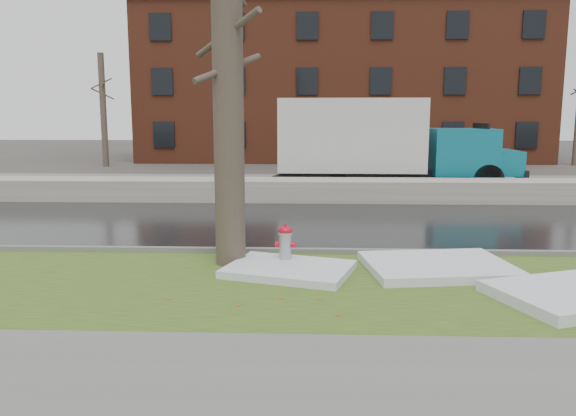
{
  "coord_description": "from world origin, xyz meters",
  "views": [
    {
      "loc": [
        0.02,
        -10.53,
        2.88
      ],
      "look_at": [
        -0.44,
        1.01,
        1.0
      ],
      "focal_mm": 35.0,
      "sensor_mm": 36.0,
      "label": 1
    }
  ],
  "objects_px": {
    "fire_hydrant": "(285,244)",
    "box_truck": "(380,142)",
    "tree": "(228,73)",
    "worker": "(228,153)"
  },
  "relations": [
    {
      "from": "tree",
      "to": "worker",
      "type": "relative_size",
      "value": 3.97
    },
    {
      "from": "tree",
      "to": "box_truck",
      "type": "xyz_separation_m",
      "value": [
        4.26,
        11.62,
        -1.8
      ]
    },
    {
      "from": "tree",
      "to": "worker",
      "type": "xyz_separation_m",
      "value": [
        -1.22,
        8.2,
        -2.03
      ]
    },
    {
      "from": "box_truck",
      "to": "worker",
      "type": "distance_m",
      "value": 6.47
    },
    {
      "from": "fire_hydrant",
      "to": "tree",
      "type": "relative_size",
      "value": 0.11
    },
    {
      "from": "fire_hydrant",
      "to": "tree",
      "type": "distance_m",
      "value": 3.4
    },
    {
      "from": "fire_hydrant",
      "to": "box_truck",
      "type": "height_order",
      "value": "box_truck"
    },
    {
      "from": "fire_hydrant",
      "to": "box_truck",
      "type": "xyz_separation_m",
      "value": [
        3.18,
        11.78,
        1.42
      ]
    },
    {
      "from": "tree",
      "to": "box_truck",
      "type": "bearing_deg",
      "value": 69.85
    },
    {
      "from": "tree",
      "to": "worker",
      "type": "bearing_deg",
      "value": 98.5
    }
  ]
}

